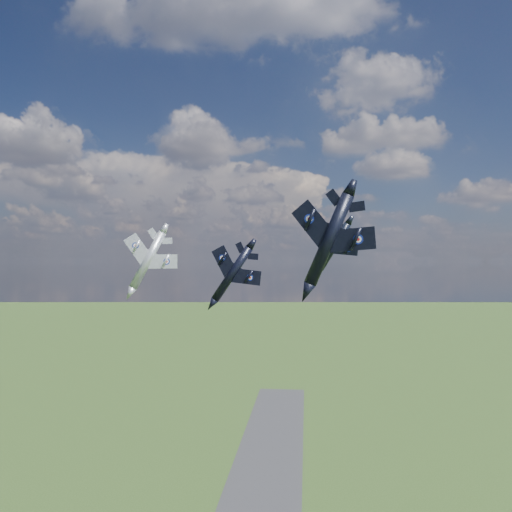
# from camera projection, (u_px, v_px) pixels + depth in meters

# --- Properties ---
(jet_lead_navy) EXTENTS (11.37, 15.06, 8.14)m
(jet_lead_navy) POSITION_uv_depth(u_px,v_px,m) (232.00, 274.00, 81.55)
(jet_lead_navy) COLOR black
(jet_right_navy) EXTENTS (13.35, 16.13, 6.75)m
(jet_right_navy) POSITION_uv_depth(u_px,v_px,m) (329.00, 240.00, 53.00)
(jet_right_navy) COLOR black
(jet_high_navy) EXTENTS (15.75, 17.84, 8.38)m
(jet_high_navy) POSITION_uv_depth(u_px,v_px,m) (334.00, 246.00, 99.74)
(jet_high_navy) COLOR black
(jet_left_silver) EXTENTS (14.78, 17.76, 7.94)m
(jet_left_silver) POSITION_uv_depth(u_px,v_px,m) (148.00, 260.00, 89.42)
(jet_left_silver) COLOR #A8ABB2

